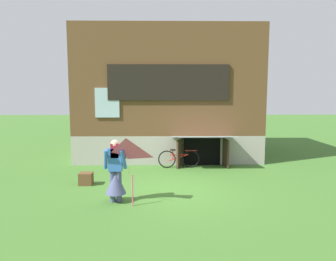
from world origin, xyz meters
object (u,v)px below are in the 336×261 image
kite (126,155)px  bicycle_red (179,159)px  person (116,176)px  wooden_crate (86,179)px

kite → bicycle_red: bearing=70.7°
person → bicycle_red: 4.04m
person → wooden_crate: person is taller
bicycle_red → wooden_crate: (-2.91, -2.09, -0.16)m
kite → person: bearing=123.8°
kite → wooden_crate: (-1.46, 2.02, -1.13)m
bicycle_red → wooden_crate: bearing=-145.5°
person → wooden_crate: (-1.13, 1.52, -0.49)m
person → kite: (0.34, -0.51, 0.64)m
person → kite: 0.88m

